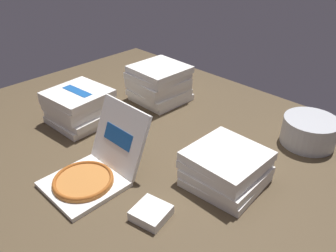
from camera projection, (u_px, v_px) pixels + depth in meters
The scene contains 7 objects.
ground_plane at pixel (159, 155), 2.05m from camera, with size 3.20×2.40×0.02m, color #4C3D28.
open_pizza_box at pixel (94, 169), 1.80m from camera, with size 0.37×0.52×0.37m.
pizza_stack_left_mid at pixel (159, 83), 2.59m from camera, with size 0.41×0.40×0.28m.
pizza_stack_left_far at pixel (80, 107), 2.31m from camera, with size 0.41×0.40×0.23m.
pizza_stack_left_near at pixel (226, 168), 1.78m from camera, with size 0.40×0.39×0.18m.
ice_bucket at pixel (309, 131), 2.10m from camera, with size 0.33×0.33×0.17m, color #B7BABF.
napkin_pile at pixel (151, 213), 1.60m from camera, with size 0.16×0.16×0.05m, color white.
Camera 1 is at (1.21, -1.15, 1.20)m, focal length 36.51 mm.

